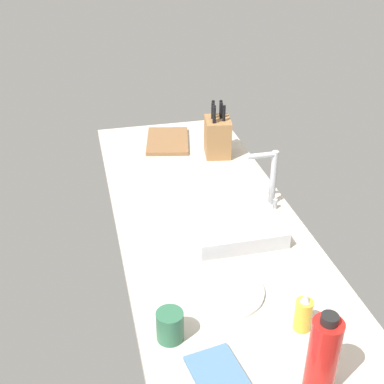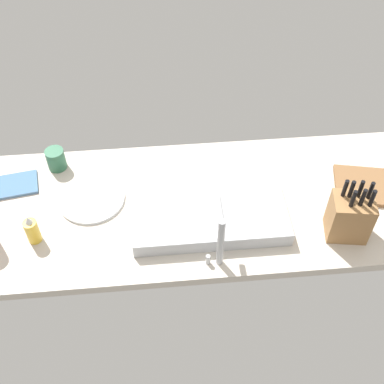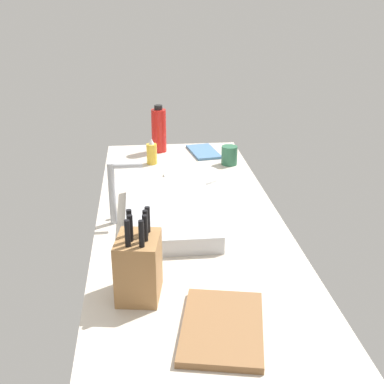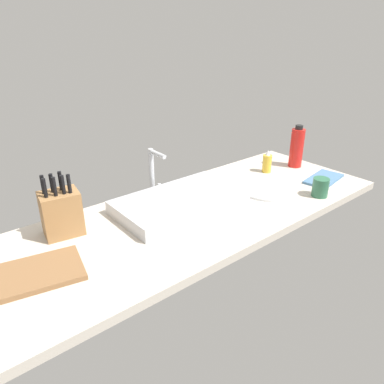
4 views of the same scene
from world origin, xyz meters
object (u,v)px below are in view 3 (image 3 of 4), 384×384
(dish_towel, at_px, (204,152))
(cutting_board, at_px, (222,327))
(dinner_plate, at_px, (193,175))
(faucet, at_px, (116,188))
(knife_block, at_px, (139,266))
(sink_basin, at_px, (170,212))
(water_bottle, at_px, (159,130))
(soap_bottle, at_px, (152,153))
(coffee_mug, at_px, (229,155))

(dish_towel, bearing_deg, cutting_board, 174.66)
(dinner_plate, relative_size, dish_towel, 1.07)
(faucet, xyz_separation_m, knife_block, (-0.46, -0.07, -0.04))
(cutting_board, relative_size, dish_towel, 1.25)
(knife_block, bearing_deg, sink_basin, -3.95)
(sink_basin, relative_size, knife_block, 2.29)
(cutting_board, bearing_deg, dinner_plate, -2.21)
(water_bottle, distance_m, dish_towel, 0.25)
(sink_basin, bearing_deg, knife_block, 166.90)
(soap_bottle, relative_size, dinner_plate, 0.49)
(soap_bottle, relative_size, coffee_mug, 1.41)
(sink_basin, height_order, soap_bottle, soap_bottle)
(dish_towel, bearing_deg, knife_block, 165.11)
(knife_block, distance_m, soap_bottle, 1.10)
(dinner_plate, bearing_deg, faucet, 144.89)
(dinner_plate, xyz_separation_m, coffee_mug, (0.14, -0.19, 0.04))
(soap_bottle, distance_m, water_bottle, 0.20)
(sink_basin, height_order, knife_block, knife_block)
(knife_block, bearing_deg, soap_bottle, 5.64)
(faucet, bearing_deg, dinner_plate, -35.11)
(water_bottle, height_order, dinner_plate, water_bottle)
(cutting_board, bearing_deg, water_bottle, 3.39)
(water_bottle, bearing_deg, soap_bottle, 167.37)
(knife_block, xyz_separation_m, soap_bottle, (1.10, -0.07, -0.04))
(dinner_plate, bearing_deg, cutting_board, 177.79)
(knife_block, relative_size, cutting_board, 0.83)
(sink_basin, distance_m, faucet, 0.21)
(sink_basin, height_order, dinner_plate, sink_basin)
(soap_bottle, bearing_deg, dinner_plate, -137.90)
(cutting_board, distance_m, dish_towel, 1.42)
(soap_bottle, height_order, dish_towel, soap_bottle)
(sink_basin, height_order, coffee_mug, coffee_mug)
(water_bottle, bearing_deg, sink_basin, -179.99)
(water_bottle, xyz_separation_m, dinner_plate, (-0.38, -0.13, -0.10))
(soap_bottle, bearing_deg, sink_basin, -176.03)
(faucet, height_order, dinner_plate, faucet)
(knife_block, height_order, soap_bottle, knife_block)
(dinner_plate, bearing_deg, dish_towel, -15.34)
(faucet, distance_m, dinner_plate, 0.56)
(sink_basin, height_order, faucet, faucet)
(dinner_plate, bearing_deg, knife_block, 165.27)
(water_bottle, bearing_deg, cutting_board, -176.61)
(soap_bottle, bearing_deg, cutting_board, -174.18)
(dish_towel, bearing_deg, faucet, 152.50)
(water_bottle, bearing_deg, coffee_mug, -127.22)
(coffee_mug, bearing_deg, water_bottle, 52.78)
(faucet, bearing_deg, water_bottle, -12.56)
(knife_block, bearing_deg, faucet, 18.17)
(dish_towel, bearing_deg, coffee_mug, -152.75)
(soap_bottle, distance_m, dish_towel, 0.30)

